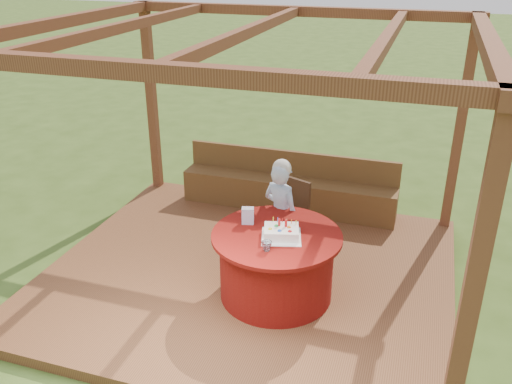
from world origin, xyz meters
TOP-DOWN VIEW (x-y plane):
  - ground at (0.00, 0.00)m, footprint 60.00×60.00m
  - deck at (0.00, 0.00)m, footprint 4.50×4.00m
  - pergola at (0.00, 0.00)m, footprint 4.50×4.00m
  - bench at (0.00, 1.72)m, footprint 3.00×0.42m
  - table at (0.42, -0.36)m, footprint 1.34×1.34m
  - chair at (0.29, 0.70)m, footprint 0.54×0.54m
  - elderly_woman at (0.29, 0.27)m, footprint 0.54×0.45m
  - birthday_cake at (0.48, -0.40)m, footprint 0.48×0.48m
  - gift_bag at (0.06, -0.23)m, footprint 0.14×0.11m
  - drinking_glass at (0.42, -0.70)m, footprint 0.13×0.13m

SIDE VIEW (x-z plane):
  - ground at x=0.00m, z-range 0.00..0.00m
  - deck at x=0.00m, z-range 0.00..0.12m
  - bench at x=0.00m, z-range -0.02..0.79m
  - table at x=0.42m, z-range 0.13..0.86m
  - chair at x=0.29m, z-range 0.16..1.02m
  - elderly_woman at x=0.29m, z-range 0.13..1.42m
  - drinking_glass at x=0.42m, z-range 0.85..0.95m
  - birthday_cake at x=0.48m, z-range 0.82..1.00m
  - gift_bag at x=0.06m, z-range 0.85..1.03m
  - pergola at x=0.00m, z-range 1.05..3.77m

